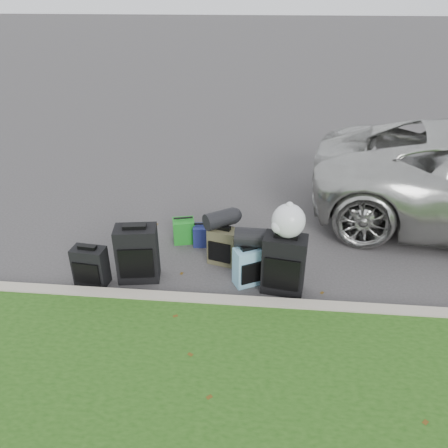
# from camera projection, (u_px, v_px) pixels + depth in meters

# --- Properties ---
(ground) EXTENTS (120.00, 120.00, 0.00)m
(ground) POSITION_uv_depth(u_px,v_px,m) (230.00, 264.00, 6.36)
(ground) COLOR #383535
(ground) RESTS_ON ground
(curb) EXTENTS (120.00, 0.18, 0.15)m
(curb) POSITION_uv_depth(u_px,v_px,m) (223.00, 304.00, 5.46)
(curb) COLOR #9E937F
(curb) RESTS_ON ground
(suitcase_small_black) EXTENTS (0.46, 0.28, 0.55)m
(suitcase_small_black) POSITION_uv_depth(u_px,v_px,m) (91.00, 266.00, 5.83)
(suitcase_small_black) COLOR black
(suitcase_small_black) RESTS_ON ground
(suitcase_large_black_left) EXTENTS (0.59, 0.41, 0.79)m
(suitcase_large_black_left) POSITION_uv_depth(u_px,v_px,m) (137.00, 254.00, 5.87)
(suitcase_large_black_left) COLOR black
(suitcase_large_black_left) RESTS_ON ground
(suitcase_olive) EXTENTS (0.45, 0.35, 0.55)m
(suitcase_olive) POSITION_uv_depth(u_px,v_px,m) (223.00, 246.00, 6.28)
(suitcase_olive) COLOR #3A3724
(suitcase_olive) RESTS_ON ground
(suitcase_teal) EXTENTS (0.44, 0.37, 0.54)m
(suitcase_teal) POSITION_uv_depth(u_px,v_px,m) (248.00, 266.00, 5.83)
(suitcase_teal) COLOR #5B8BA5
(suitcase_teal) RESTS_ON ground
(suitcase_large_black_right) EXTENTS (0.59, 0.41, 0.81)m
(suitcase_large_black_right) POSITION_uv_depth(u_px,v_px,m) (284.00, 264.00, 5.64)
(suitcase_large_black_right) COLOR black
(suitcase_large_black_right) RESTS_ON ground
(tote_green) EXTENTS (0.38, 0.34, 0.37)m
(tote_green) POSITION_uv_depth(u_px,v_px,m) (184.00, 231.00, 6.85)
(tote_green) COLOR #1C8221
(tote_green) RESTS_ON ground
(tote_navy) EXTENTS (0.33, 0.27, 0.32)m
(tote_navy) POSITION_uv_depth(u_px,v_px,m) (203.00, 235.00, 6.77)
(tote_navy) COLOR navy
(tote_navy) RESTS_ON ground
(duffel_left) EXTENTS (0.51, 0.46, 0.24)m
(duffel_left) POSITION_uv_depth(u_px,v_px,m) (220.00, 219.00, 6.16)
(duffel_left) COLOR black
(duffel_left) RESTS_ON suitcase_olive
(duffel_right) EXTENTS (0.47, 0.27, 0.26)m
(duffel_right) POSITION_uv_depth(u_px,v_px,m) (252.00, 238.00, 5.70)
(duffel_right) COLOR black
(duffel_right) RESTS_ON suitcase_teal
(trash_bag) EXTENTS (0.42, 0.42, 0.42)m
(trash_bag) POSITION_uv_depth(u_px,v_px,m) (288.00, 221.00, 5.38)
(trash_bag) COLOR silver
(trash_bag) RESTS_ON suitcase_large_black_right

